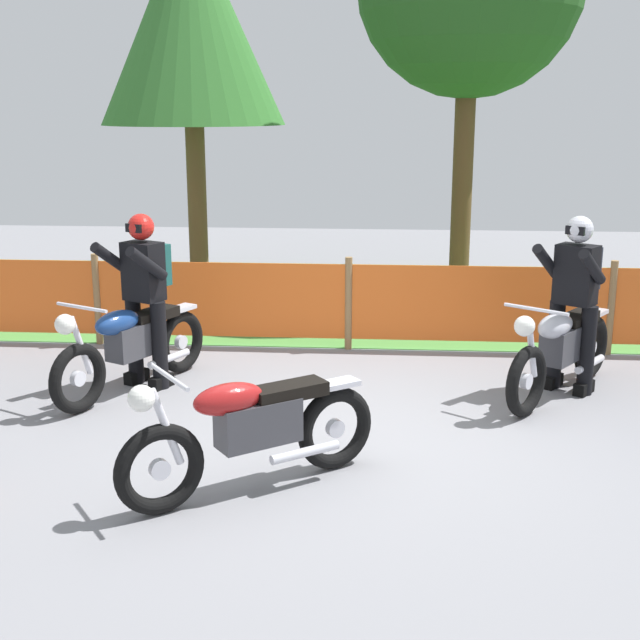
% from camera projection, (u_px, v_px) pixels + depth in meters
% --- Properties ---
extents(ground, '(24.00, 24.00, 0.02)m').
position_uv_depth(ground, '(335.00, 433.00, 7.18)').
color(ground, gray).
extents(grass_verge, '(24.00, 5.19, 0.01)m').
position_uv_depth(grass_verge, '(356.00, 298.00, 12.10)').
color(grass_verge, '#4C8C3D').
rests_on(grass_verge, ground).
extents(barrier_fence, '(11.56, 0.08, 1.05)m').
position_uv_depth(barrier_fence, '(348.00, 302.00, 9.46)').
color(barrier_fence, olive).
rests_on(barrier_fence, ground).
extents(tree_leftmost, '(2.63, 2.63, 5.32)m').
position_uv_depth(tree_leftmost, '(191.00, 20.00, 11.91)').
color(tree_leftmost, brown).
rests_on(tree_leftmost, ground).
extents(motorcycle_lead, '(1.29, 1.73, 0.97)m').
position_uv_depth(motorcycle_lead, '(562.00, 348.00, 7.93)').
color(motorcycle_lead, black).
rests_on(motorcycle_lead, ground).
extents(motorcycle_trailing, '(1.71, 1.29, 0.96)m').
position_uv_depth(motorcycle_trailing, '(251.00, 428.00, 5.98)').
color(motorcycle_trailing, black).
rests_on(motorcycle_trailing, ground).
extents(motorcycle_third, '(1.06, 1.87, 0.97)m').
position_uv_depth(motorcycle_third, '(132.00, 344.00, 8.07)').
color(motorcycle_third, black).
rests_on(motorcycle_third, ground).
extents(rider_lead, '(0.73, 0.78, 1.69)m').
position_uv_depth(rider_lead, '(575.00, 294.00, 7.98)').
color(rider_lead, black).
rests_on(rider_lead, ground).
extents(rider_third, '(0.70, 0.78, 1.69)m').
position_uv_depth(rider_third, '(145.00, 290.00, 8.14)').
color(rider_third, black).
rests_on(rider_third, ground).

